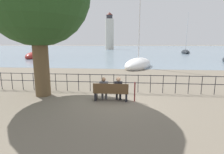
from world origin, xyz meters
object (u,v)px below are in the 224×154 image
Objects in this scene: harbor_lighthouse at (109,32)px; sailboat_3 at (185,52)px; closed_umbrella at (135,90)px; park_bench at (111,92)px; sailboat_1 at (35,56)px; seated_person_right at (118,87)px; sailboat_0 at (138,64)px; seated_person_left at (104,88)px.

sailboat_3 is at bearing -53.95° from harbor_lighthouse.
sailboat_3 is (16.48, 46.30, -0.20)m from closed_umbrella.
sailboat_1 reaches higher than park_bench.
park_bench is 0.44m from seated_person_right.
harbor_lighthouse reaches higher than closed_umbrella.
park_bench is 0.14× the size of sailboat_3.
sailboat_0 reaches higher than park_bench.
harbor_lighthouse reaches higher than seated_person_left.
sailboat_1 is at bearing -98.44° from harbor_lighthouse.
seated_person_left is at bearing -100.06° from sailboat_3.
seated_person_left reaches higher than park_bench.
seated_person_right is 12.82m from sailboat_0.
sailboat_1 is (-19.19, 25.20, -0.17)m from closed_umbrella.
seated_person_left is 1.53m from closed_umbrella.
sailboat_1 is 41.44m from sailboat_3.
sailboat_3 is (17.28, 46.25, -0.30)m from seated_person_right.
closed_umbrella reaches higher than park_bench.
park_bench is 0.43m from seated_person_left.
seated_person_right is at bearing -62.24° from sailboat_1.
harbor_lighthouse is at bearing 96.17° from seated_person_left.
seated_person_left is 1.16× the size of closed_umbrella.
sailboat_0 is 0.57× the size of harbor_lighthouse.
sailboat_1 reaches higher than sailboat_0.
harbor_lighthouse is (-11.36, 70.66, 8.27)m from sailboat_0.
seated_person_right is (0.73, -0.00, 0.02)m from seated_person_left.
sailboat_0 is (1.98, 12.79, -0.06)m from park_bench.
seated_person_right reaches higher than closed_umbrella.
seated_person_left is 30.73m from sailboat_1.
seated_person_left is at bearing 179.94° from seated_person_right.
seated_person_right is at bearing 176.16° from closed_umbrella.
closed_umbrella is 0.05× the size of harbor_lighthouse.
park_bench is 0.15× the size of sailboat_1.
park_bench is 31.00m from sailboat_1.
closed_umbrella is at bearing -2.05° from seated_person_left.
seated_person_right is at bearing 12.09° from park_bench.
seated_person_left is (-0.36, 0.08, 0.22)m from park_bench.
closed_umbrella is at bearing -61.13° from sailboat_1.
sailboat_0 is 37.01m from sailboat_3.
sailboat_0 is 0.87× the size of sailboat_3.
closed_umbrella is at bearing -82.80° from harbor_lighthouse.
seated_person_right reaches higher than park_bench.
sailboat_1 is (-18.39, 25.14, -0.27)m from seated_person_right.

